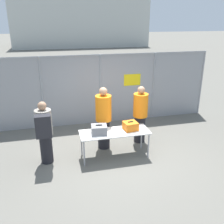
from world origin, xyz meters
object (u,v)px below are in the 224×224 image
object	(u,v)px
suitcase_grey	(99,129)
security_worker_far	(140,114)
inspection_table	(115,134)
traveler_hooded	(44,131)
suitcase_orange	(130,126)
utility_trailer	(135,94)
security_worker_near	(104,118)

from	to	relation	value
suitcase_grey	security_worker_far	size ratio (longest dim) A/B	0.26
security_worker_far	inspection_table	bearing A→B (deg)	63.22
suitcase_grey	traveler_hooded	xyz separation A→B (m)	(-1.35, 0.10, 0.06)
suitcase_orange	utility_trailer	xyz separation A→B (m)	(1.56, 4.26, -0.45)
traveler_hooded	suitcase_grey	bearing A→B (deg)	-12.23
suitcase_grey	suitcase_orange	distance (m)	0.85
suitcase_orange	utility_trailer	bearing A→B (deg)	69.81
suitcase_orange	security_worker_far	distance (m)	0.83
suitcase_grey	security_worker_far	xyz separation A→B (m)	(1.35, 0.69, 0.04)
suitcase_grey	suitcase_orange	bearing A→B (deg)	2.31
inspection_table	security_worker_far	distance (m)	1.19
suitcase_orange	security_worker_near	distance (m)	0.82
inspection_table	security_worker_near	bearing A→B (deg)	107.20
suitcase_grey	security_worker_far	distance (m)	1.52
inspection_table	security_worker_near	world-z (taller)	security_worker_near
suitcase_orange	traveler_hooded	world-z (taller)	traveler_hooded
security_worker_near	inspection_table	bearing A→B (deg)	112.86
security_worker_near	utility_trailer	size ratio (longest dim) A/B	0.46
security_worker_near	utility_trailer	bearing A→B (deg)	-114.65
traveler_hooded	utility_trailer	world-z (taller)	traveler_hooded
suitcase_orange	security_worker_near	bearing A→B (deg)	138.65
security_worker_near	utility_trailer	xyz separation A→B (m)	(2.17, 3.72, -0.54)
traveler_hooded	security_worker_near	xyz separation A→B (m)	(1.58, 0.47, 0.02)
inspection_table	utility_trailer	xyz separation A→B (m)	(2.00, 4.29, -0.29)
suitcase_orange	security_worker_far	xyz separation A→B (m)	(0.51, 0.66, 0.05)
security_worker_far	utility_trailer	xyz separation A→B (m)	(1.06, 3.60, -0.50)
security_worker_near	security_worker_far	world-z (taller)	security_worker_near
suitcase_grey	security_worker_near	distance (m)	0.62
inspection_table	security_worker_far	size ratio (longest dim) A/B	1.06
suitcase_grey	traveler_hooded	size ratio (longest dim) A/B	0.27
suitcase_grey	utility_trailer	xyz separation A→B (m)	(2.41, 4.29, -0.46)
inspection_table	suitcase_grey	bearing A→B (deg)	-179.43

